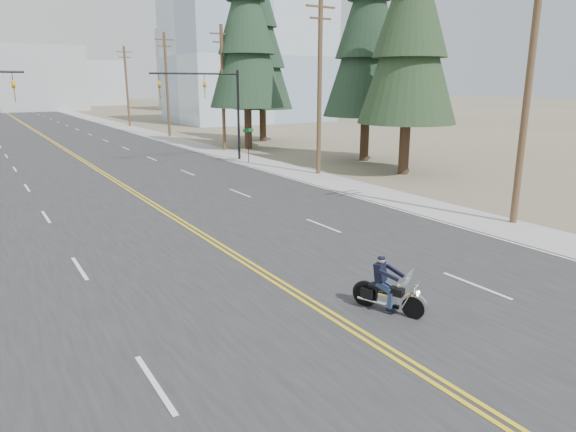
# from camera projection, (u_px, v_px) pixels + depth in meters

# --- Properties ---
(ground_plane) EXTENTS (400.00, 400.00, 0.00)m
(ground_plane) POSITION_uv_depth(u_px,v_px,m) (477.00, 407.00, 9.82)
(ground_plane) COLOR #776D56
(ground_plane) RESTS_ON ground
(road) EXTENTS (20.00, 200.00, 0.01)m
(road) POSITION_uv_depth(u_px,v_px,m) (34.00, 130.00, 67.33)
(road) COLOR #303033
(road) RESTS_ON ground
(sidewalk_right) EXTENTS (3.00, 200.00, 0.01)m
(sidewalk_right) POSITION_uv_depth(u_px,v_px,m) (123.00, 126.00, 73.21)
(sidewalk_right) COLOR #A5A5A0
(sidewalk_right) RESTS_ON ground
(traffic_mast_right) EXTENTS (7.10, 0.26, 7.00)m
(traffic_mast_right) POSITION_uv_depth(u_px,v_px,m) (214.00, 98.00, 39.46)
(traffic_mast_right) COLOR black
(traffic_mast_right) RESTS_ON ground
(street_sign) EXTENTS (0.90, 0.06, 2.62)m
(street_sign) POSITION_uv_depth(u_px,v_px,m) (248.00, 139.00, 39.54)
(street_sign) COLOR black
(street_sign) RESTS_ON ground
(utility_pole_a) EXTENTS (2.20, 0.30, 11.00)m
(utility_pole_a) POSITION_uv_depth(u_px,v_px,m) (528.00, 90.00, 21.34)
(utility_pole_a) COLOR brown
(utility_pole_a) RESTS_ON ground
(utility_pole_b) EXTENTS (2.20, 0.30, 11.50)m
(utility_pole_b) POSITION_uv_depth(u_px,v_px,m) (320.00, 84.00, 33.60)
(utility_pole_b) COLOR brown
(utility_pole_b) RESTS_ON ground
(utility_pole_c) EXTENTS (2.20, 0.30, 11.00)m
(utility_pole_c) POSITION_uv_depth(u_px,v_px,m) (223.00, 86.00, 45.99)
(utility_pole_c) COLOR brown
(utility_pole_c) RESTS_ON ground
(utility_pole_d) EXTENTS (2.20, 0.30, 11.50)m
(utility_pole_d) POSITION_uv_depth(u_px,v_px,m) (167.00, 83.00, 58.25)
(utility_pole_d) COLOR brown
(utility_pole_d) RESTS_ON ground
(utility_pole_e) EXTENTS (2.20, 0.30, 11.00)m
(utility_pole_e) POSITION_uv_depth(u_px,v_px,m) (127.00, 85.00, 72.29)
(utility_pole_e) COLOR brown
(utility_pole_e) RESTS_ON ground
(glass_building) EXTENTS (24.00, 16.00, 20.00)m
(glass_building) POSITION_uv_depth(u_px,v_px,m) (249.00, 57.00, 81.19)
(glass_building) COLOR #9EB5CC
(glass_building) RESTS_ON ground
(haze_bldg_b) EXTENTS (18.00, 14.00, 14.00)m
(haze_bldg_b) POSITION_uv_depth(u_px,v_px,m) (40.00, 79.00, 114.86)
(haze_bldg_b) COLOR #ADB2B7
(haze_bldg_b) RESTS_ON ground
(haze_bldg_c) EXTENTS (16.00, 12.00, 18.00)m
(haze_bldg_c) POSITION_uv_depth(u_px,v_px,m) (199.00, 70.00, 118.40)
(haze_bldg_c) COLOR #B7BCC6
(haze_bldg_c) RESTS_ON ground
(haze_bldg_e) EXTENTS (14.00, 14.00, 12.00)m
(haze_bldg_e) POSITION_uv_depth(u_px,v_px,m) (95.00, 83.00, 144.34)
(haze_bldg_e) COLOR #B7BCC6
(haze_bldg_e) RESTS_ON ground
(motorcyclist) EXTENTS (1.55, 2.16, 1.55)m
(motorcyclist) POSITION_uv_depth(u_px,v_px,m) (389.00, 285.00, 13.72)
(motorcyclist) COLOR black
(motorcyclist) RESTS_ON ground
(conifer_near) EXTENTS (6.45, 6.45, 17.08)m
(conifer_near) POSITION_uv_depth(u_px,v_px,m) (411.00, 22.00, 32.62)
(conifer_near) COLOR #382619
(conifer_near) RESTS_ON ground
(conifer_mid) EXTENTS (6.61, 6.61, 17.62)m
(conifer_mid) POSITION_uv_depth(u_px,v_px,m) (369.00, 27.00, 38.46)
(conifer_mid) COLOR #382619
(conifer_mid) RESTS_ON ground
(conifer_tall) EXTENTS (6.92, 6.92, 19.22)m
(conifer_tall) POSITION_uv_depth(u_px,v_px,m) (246.00, 25.00, 45.93)
(conifer_tall) COLOR #382619
(conifer_tall) RESTS_ON ground
(conifer_far) EXTENTS (6.32, 6.32, 16.94)m
(conifer_far) POSITION_uv_depth(u_px,v_px,m) (262.00, 46.00, 52.46)
(conifer_far) COLOR #382619
(conifer_far) RESTS_ON ground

